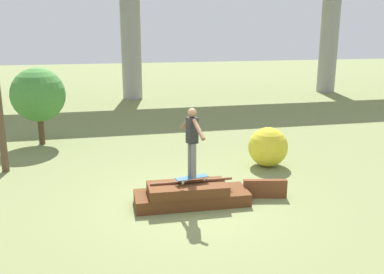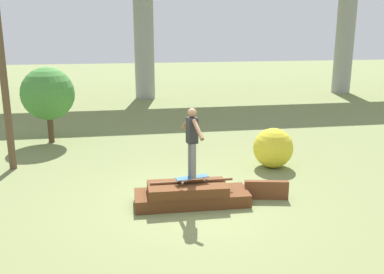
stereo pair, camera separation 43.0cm
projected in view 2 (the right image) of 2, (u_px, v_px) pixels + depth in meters
The scene contains 7 objects.
ground_plane at pixel (192, 204), 9.92m from camera, with size 80.00×80.00×0.00m, color olive.
scrap_pile at pixel (190, 195), 9.83m from camera, with size 2.64×0.97×0.58m.
scrap_plank_loose at pixel (266, 190), 10.14m from camera, with size 1.04×0.35×0.45m.
skateboard at pixel (192, 178), 9.72m from camera, with size 0.79×0.37×0.09m.
skater at pixel (192, 138), 9.48m from camera, with size 0.34×1.18×1.59m.
tree_behind_left at pixel (48, 94), 14.77m from camera, with size 1.83×1.83×2.66m.
bush_yellow_flowering at pixel (273, 148), 12.38m from camera, with size 1.16×1.16×1.16m.
Camera 2 is at (-1.59, -9.07, 3.98)m, focal length 40.00 mm.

